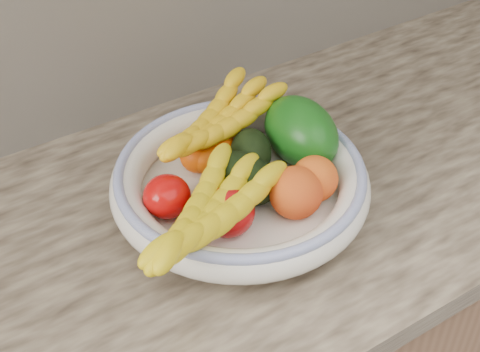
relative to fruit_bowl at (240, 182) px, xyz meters
name	(u,v)px	position (x,y,z in m)	size (l,w,h in m)	color
fruit_bowl	(240,182)	(0.00, 0.00, 0.00)	(0.39, 0.39, 0.08)	silver
clementine_back_left	(198,156)	(-0.03, 0.08, 0.01)	(0.06, 0.06, 0.05)	#E45404
clementine_back_right	(225,130)	(0.05, 0.12, 0.01)	(0.05, 0.05, 0.05)	#EB5C04
clementine_back_mid	(220,148)	(0.02, 0.08, 0.01)	(0.06, 0.06, 0.05)	#F85A05
clementine_extra	(206,159)	(-0.02, 0.07, 0.01)	(0.05, 0.05, 0.05)	#F26005
tomato_left	(167,196)	(-0.11, 0.02, 0.01)	(0.07, 0.07, 0.06)	#BE0807
tomato_near_left	(228,212)	(-0.06, -0.06, 0.01)	(0.08, 0.08, 0.07)	#AA0A0D
avocado_center	(244,178)	(0.00, -0.01, 0.02)	(0.08, 0.11, 0.08)	black
avocado_right	(251,152)	(0.04, 0.04, 0.02)	(0.06, 0.09, 0.06)	black
green_mango	(301,132)	(0.13, 0.02, 0.03)	(0.10, 0.15, 0.11)	#0E4B0E
peach_front	(296,193)	(0.04, -0.08, 0.02)	(0.08, 0.08, 0.08)	orange
peach_right	(315,179)	(0.08, -0.07, 0.02)	(0.07, 0.07, 0.07)	orange
banana_bunch_back	(217,127)	(0.02, 0.09, 0.04)	(0.28, 0.11, 0.08)	yellow
banana_bunch_front	(208,219)	(-0.10, -0.07, 0.03)	(0.30, 0.12, 0.08)	yellow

